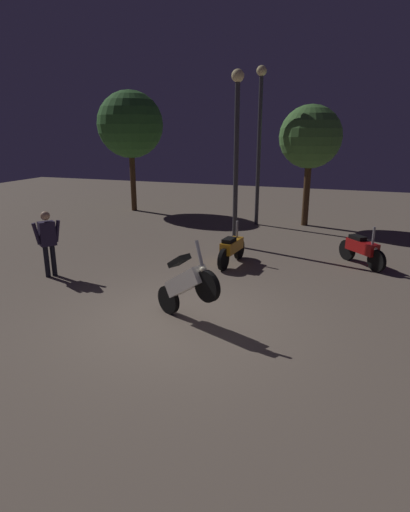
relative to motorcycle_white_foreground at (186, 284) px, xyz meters
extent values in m
plane|color=#756656|center=(-0.14, 0.03, -0.74)|extent=(40.00, 40.00, 0.00)
cylinder|color=black|center=(-0.48, 0.26, -0.46)|extent=(0.54, 0.35, 0.56)
cylinder|color=black|center=(0.49, -0.26, 0.12)|extent=(0.54, 0.35, 0.56)
cube|color=beige|center=(0.00, 0.00, 0.06)|extent=(0.99, 0.72, 0.76)
cube|color=black|center=(-0.17, 0.09, 0.40)|extent=(0.49, 0.41, 0.32)
cylinder|color=gray|center=(0.31, -0.17, 0.66)|extent=(0.21, 0.15, 0.44)
sphere|color=#F2EABF|center=(0.40, -0.21, 0.40)|extent=(0.12, 0.12, 0.12)
cylinder|color=black|center=(-0.25, 3.12, -0.46)|extent=(0.16, 0.57, 0.56)
cylinder|color=black|center=(-0.13, 4.21, -0.46)|extent=(0.16, 0.57, 0.56)
cube|color=orange|center=(-0.19, 3.66, -0.23)|extent=(0.40, 0.98, 0.30)
cube|color=black|center=(-0.21, 3.46, -0.03)|extent=(0.29, 0.46, 0.10)
cylinder|color=gray|center=(-0.15, 4.01, 0.14)|extent=(0.07, 0.07, 0.45)
sphere|color=#F2EABF|center=(-0.14, 4.11, -0.18)|extent=(0.12, 0.12, 0.12)
cylinder|color=black|center=(2.68, 5.13, -0.46)|extent=(0.44, 0.49, 0.56)
cylinder|color=black|center=(3.41, 4.30, -0.46)|extent=(0.44, 0.49, 0.56)
cube|color=#B71414|center=(3.05, 4.71, -0.23)|extent=(0.85, 0.91, 0.30)
cube|color=black|center=(2.91, 4.86, -0.03)|extent=(0.47, 0.49, 0.10)
cylinder|color=gray|center=(3.28, 4.45, 0.14)|extent=(0.08, 0.08, 0.45)
sphere|color=#F2EABF|center=(3.34, 4.37, -0.18)|extent=(0.12, 0.12, 0.12)
cylinder|color=black|center=(-4.12, 1.20, -0.35)|extent=(0.12, 0.12, 0.78)
cylinder|color=black|center=(-4.03, 1.33, -0.35)|extent=(0.12, 0.12, 0.78)
cube|color=#261E38|center=(-4.07, 1.27, 0.33)|extent=(0.40, 0.43, 0.58)
sphere|color=tan|center=(-4.07, 1.27, 0.76)|extent=(0.22, 0.22, 0.22)
cylinder|color=#261E38|center=(-4.21, 1.07, 0.36)|extent=(0.18, 0.20, 0.53)
cylinder|color=#261E38|center=(-3.93, 1.46, 0.36)|extent=(0.18, 0.20, 0.53)
cylinder|color=#38383D|center=(-0.62, 5.45, 1.62)|extent=(0.14, 0.14, 4.73)
sphere|color=#F9E59E|center=(-0.62, 5.45, 4.13)|extent=(0.36, 0.36, 0.36)
cylinder|color=#38383D|center=(-0.68, 8.76, 1.88)|extent=(0.14, 0.14, 5.26)
sphere|color=#F9E59E|center=(-0.68, 8.76, 4.65)|extent=(0.36, 0.36, 0.36)
cylinder|color=#4C331E|center=(-6.49, 9.83, 0.61)|extent=(0.24, 0.24, 2.70)
sphere|color=#336B2D|center=(-6.49, 9.83, 2.93)|extent=(2.78, 2.78, 2.78)
cylinder|color=#4C331E|center=(1.06, 9.25, 0.47)|extent=(0.24, 0.24, 2.43)
sphere|color=#477A38|center=(1.06, 9.25, 2.47)|extent=(2.22, 2.22, 2.22)
camera|label=1|loc=(2.69, -6.57, 2.66)|focal=29.32mm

